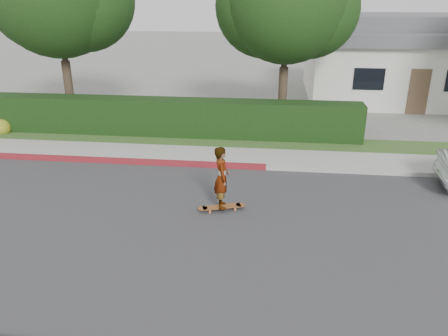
{
  "coord_description": "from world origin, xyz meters",
  "views": [
    {
      "loc": [
        1.17,
        -9.02,
        5.23
      ],
      "look_at": [
        -0.07,
        1.56,
        1.0
      ],
      "focal_mm": 35.0,
      "sensor_mm": 36.0,
      "label": 1
    }
  ],
  "objects": [
    {
      "name": "ground",
      "position": [
        0.0,
        0.0,
        0.0
      ],
      "size": [
        120.0,
        120.0,
        0.0
      ],
      "primitive_type": "plane",
      "color": "slate",
      "rests_on": "ground"
    },
    {
      "name": "road",
      "position": [
        0.0,
        0.0,
        0.01
      ],
      "size": [
        60.0,
        8.0,
        0.01
      ],
      "primitive_type": "cube",
      "color": "#2D2D30",
      "rests_on": "ground"
    },
    {
      "name": "curb_far",
      "position": [
        0.0,
        4.1,
        0.07
      ],
      "size": [
        60.0,
        0.2,
        0.15
      ],
      "primitive_type": "cube",
      "color": "#9E9E99",
      "rests_on": "ground"
    },
    {
      "name": "curb_red_section",
      "position": [
        -5.0,
        4.1,
        0.08
      ],
      "size": [
        12.0,
        0.21,
        0.15
      ],
      "primitive_type": "cube",
      "color": "maroon",
      "rests_on": "ground"
    },
    {
      "name": "sidewalk_far",
      "position": [
        0.0,
        5.0,
        0.06
      ],
      "size": [
        60.0,
        1.6,
        0.12
      ],
      "primitive_type": "cube",
      "color": "gray",
      "rests_on": "ground"
    },
    {
      "name": "planting_strip",
      "position": [
        0.0,
        6.6,
        0.05
      ],
      "size": [
        60.0,
        1.6,
        0.1
      ],
      "primitive_type": "cube",
      "color": "#2D4C1E",
      "rests_on": "ground"
    },
    {
      "name": "hedge",
      "position": [
        -3.0,
        7.2,
        0.75
      ],
      "size": [
        15.0,
        1.0,
        1.5
      ],
      "primitive_type": "cube",
      "color": "black",
      "rests_on": "ground"
    },
    {
      "name": "tree_center",
      "position": [
        1.49,
        9.19,
        4.9
      ],
      "size": [
        5.66,
        4.84,
        7.44
      ],
      "color": "#33261C",
      "rests_on": "ground"
    },
    {
      "name": "house",
      "position": [
        8.0,
        16.0,
        2.1
      ],
      "size": [
        10.6,
        8.6,
        4.3
      ],
      "color": "beige",
      "rests_on": "ground"
    },
    {
      "name": "skateboard",
      "position": [
        -0.07,
        1.06,
        0.11
      ],
      "size": [
        1.25,
        0.62,
        0.12
      ],
      "rotation": [
        0.0,
        0.0,
        0.32
      ],
      "color": "#BA5D33",
      "rests_on": "ground"
    },
    {
      "name": "skateboarder",
      "position": [
        -0.07,
        1.06,
        0.94
      ],
      "size": [
        0.51,
        0.66,
        1.63
      ],
      "primitive_type": "imported",
      "rotation": [
        0.0,
        0.0,
        1.79
      ],
      "color": "white",
      "rests_on": "skateboard"
    }
  ]
}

